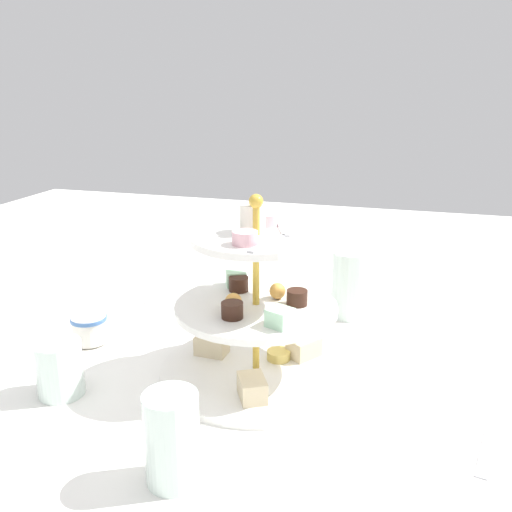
{
  "coord_description": "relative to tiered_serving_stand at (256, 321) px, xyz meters",
  "views": [
    {
      "loc": [
        -0.71,
        -0.21,
        0.42
      ],
      "look_at": [
        0.0,
        0.0,
        0.18
      ],
      "focal_mm": 39.22,
      "sensor_mm": 36.0,
      "label": 1
    }
  ],
  "objects": [
    {
      "name": "ground_plane",
      "position": [
        -0.0,
        0.0,
        -0.09
      ],
      "size": [
        2.4,
        2.4,
        0.0
      ],
      "primitive_type": "plane",
      "color": "white"
    },
    {
      "name": "butter_knife_right",
      "position": [
        0.25,
        0.22,
        -0.08
      ],
      "size": [
        0.1,
        0.15,
        0.0
      ],
      "primitive_type": "cube",
      "rotation": [
        0.0,
        0.0,
        8.38
      ],
      "color": "silver",
      "rests_on": "ground_plane"
    },
    {
      "name": "tiered_serving_stand",
      "position": [
        0.0,
        0.0,
        0.0
      ],
      "size": [
        0.29,
        0.29,
        0.27
      ],
      "color": "white",
      "rests_on": "ground_plane"
    },
    {
      "name": "water_glass_tall_right",
      "position": [
        0.26,
        -0.1,
        -0.02
      ],
      "size": [
        0.07,
        0.07,
        0.12
      ],
      "primitive_type": "cylinder",
      "color": "silver",
      "rests_on": "ground_plane"
    },
    {
      "name": "teacup_with_saucer",
      "position": [
        0.02,
        0.29,
        -0.06
      ],
      "size": [
        0.09,
        0.09,
        0.05
      ],
      "color": "white",
      "rests_on": "ground_plane"
    },
    {
      "name": "water_glass_mid_back",
      "position": [
        -0.25,
        0.02,
        -0.03
      ],
      "size": [
        0.06,
        0.06,
        0.11
      ],
      "primitive_type": "cylinder",
      "color": "silver",
      "rests_on": "ground_plane"
    },
    {
      "name": "butter_knife_left",
      "position": [
        -0.07,
        -0.32,
        -0.08
      ],
      "size": [
        0.17,
        0.05,
        0.0
      ],
      "primitive_type": "cube",
      "rotation": [
        0.0,
        0.0,
        6.08
      ],
      "color": "silver",
      "rests_on": "ground_plane"
    },
    {
      "name": "water_glass_short_left",
      "position": [
        -0.13,
        0.25,
        -0.05
      ],
      "size": [
        0.06,
        0.06,
        0.08
      ],
      "primitive_type": "cylinder",
      "color": "silver",
      "rests_on": "ground_plane"
    }
  ]
}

